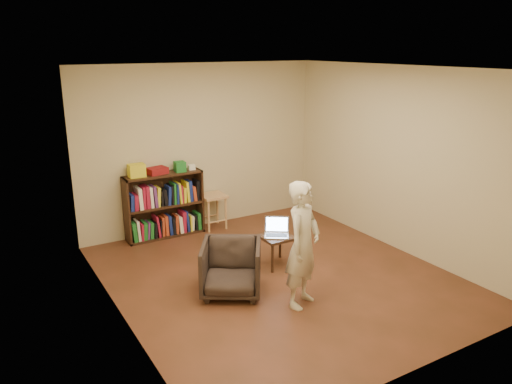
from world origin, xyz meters
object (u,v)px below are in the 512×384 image
bookshelf (164,209)px  stool (213,201)px  side_table (277,241)px  person (303,245)px  laptop (277,231)px  armchair (231,268)px

bookshelf → stool: (0.80, -0.06, 0.01)m
side_table → person: bearing=-107.6°
bookshelf → stool: size_ratio=2.15×
bookshelf → person: (0.58, -2.81, 0.29)m
bookshelf → laptop: size_ratio=2.96×
side_table → person: 1.15m
side_table → laptop: size_ratio=1.03×
laptop → armchair: bearing=-121.2°
bookshelf → laptop: 1.99m
side_table → laptop: laptop is taller
bookshelf → stool: 0.80m
stool → side_table: 1.72m
stool → armchair: size_ratio=0.79×
armchair → laptop: 1.01m
armchair → side_table: 0.98m
stool → person: person is taller
laptop → side_table: bearing=-89.2°
bookshelf → armchair: 2.18m
person → side_table: bearing=44.2°
laptop → person: (-0.34, -1.05, 0.25)m
person → stool: bearing=57.2°
armchair → person: (0.57, -0.63, 0.41)m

